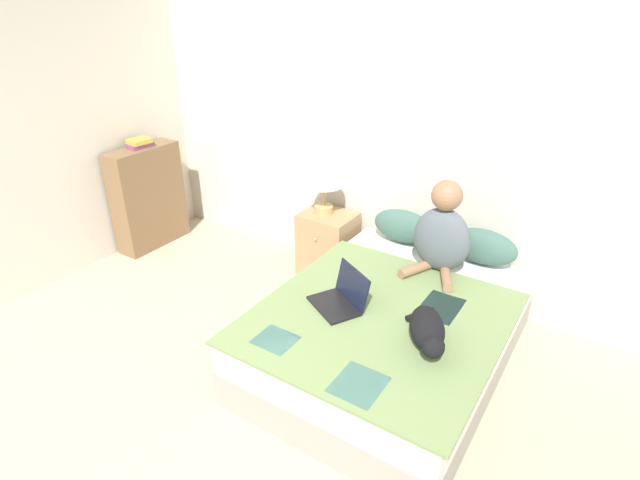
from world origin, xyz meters
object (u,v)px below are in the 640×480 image
(laptop_open, at_px, (340,298))
(pillow_near, at_px, (403,226))
(bookshelf, at_px, (148,197))
(pillow_far, at_px, (483,247))
(bed, at_px, (390,332))
(table_lamp, at_px, (324,176))
(person_sitting, at_px, (442,234))
(nightstand, at_px, (328,244))
(cat_tabby, at_px, (428,330))
(book_stack_top, at_px, (140,143))

(laptop_open, bearing_deg, pillow_near, 121.79)
(bookshelf, bearing_deg, pillow_far, 9.48)
(bookshelf, bearing_deg, pillow_near, 11.90)
(bed, bearing_deg, table_lamp, 142.88)
(person_sitting, xyz_separation_m, laptop_open, (-0.36, -0.79, -0.24))
(laptop_open, relative_size, table_lamp, 0.91)
(laptop_open, height_order, nightstand, laptop_open)
(person_sitting, relative_size, table_lamp, 1.44)
(pillow_far, bearing_deg, nightstand, -177.39)
(bed, distance_m, cat_tabby, 0.57)
(table_lamp, bearing_deg, laptop_open, -52.42)
(bed, relative_size, pillow_far, 3.88)
(bed, relative_size, person_sitting, 2.85)
(book_stack_top, bearing_deg, laptop_open, -12.32)
(cat_tabby, bearing_deg, nightstand, -159.10)
(table_lamp, distance_m, bookshelf, 1.86)
(cat_tabby, xyz_separation_m, bookshelf, (-3.15, 0.62, -0.08))
(cat_tabby, height_order, nightstand, cat_tabby)
(cat_tabby, relative_size, table_lamp, 1.14)
(person_sitting, bearing_deg, pillow_near, 146.17)
(bed, xyz_separation_m, laptop_open, (-0.27, -0.21, 0.30))
(nightstand, distance_m, bookshelf, 1.86)
(bookshelf, relative_size, book_stack_top, 4.28)
(cat_tabby, xyz_separation_m, nightstand, (-1.36, 1.08, -0.29))
(bed, relative_size, bookshelf, 1.97)
(nightstand, bearing_deg, laptop_open, -53.96)
(bookshelf, bearing_deg, book_stack_top, 97.40)
(laptop_open, bearing_deg, bookshelf, -163.10)
(pillow_far, bearing_deg, cat_tabby, -88.49)
(pillow_far, distance_m, nightstand, 1.37)
(person_sitting, xyz_separation_m, book_stack_top, (-2.89, -0.24, 0.27))
(pillow_near, bearing_deg, cat_tabby, -59.33)
(bed, height_order, book_stack_top, book_stack_top)
(cat_tabby, bearing_deg, bookshelf, -131.75)
(person_sitting, height_order, bookshelf, person_sitting)
(bookshelf, bearing_deg, bed, -6.76)
(pillow_near, xyz_separation_m, person_sitting, (0.41, -0.28, 0.16))
(table_lamp, bearing_deg, bookshelf, -165.19)
(table_lamp, distance_m, book_stack_top, 1.81)
(pillow_near, bearing_deg, pillow_far, 0.00)
(bed, height_order, bookshelf, bookshelf)
(cat_tabby, relative_size, bookshelf, 0.55)
(laptop_open, bearing_deg, book_stack_top, -163.22)
(cat_tabby, xyz_separation_m, table_lamp, (-1.40, 1.08, 0.34))
(table_lamp, relative_size, bookshelf, 0.48)
(laptop_open, bearing_deg, table_lamp, 156.68)
(bookshelf, xyz_separation_m, book_stack_top, (-0.00, 0.01, 0.54))
(bed, distance_m, pillow_near, 0.99)
(pillow_near, bearing_deg, table_lamp, -175.35)
(laptop_open, height_order, table_lamp, table_lamp)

